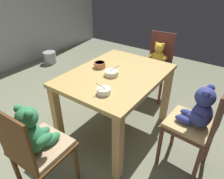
# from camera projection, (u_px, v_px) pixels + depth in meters

# --- Properties ---
(ground_plane) EXTENTS (5.20, 5.20, 0.04)m
(ground_plane) POSITION_uv_depth(u_px,v_px,m) (115.00, 130.00, 2.39)
(ground_plane) COLOR #6B6E57
(dining_table) EXTENTS (1.11, 0.84, 0.73)m
(dining_table) POSITION_uv_depth(u_px,v_px,m) (116.00, 84.00, 2.06)
(dining_table) COLOR #A88A4C
(dining_table) RESTS_ON ground_plane
(teddy_chair_near_front) EXTENTS (0.40, 0.42, 0.91)m
(teddy_chair_near_front) POSITION_uv_depth(u_px,v_px,m) (198.00, 118.00, 1.65)
(teddy_chair_near_front) COLOR #512F24
(teddy_chair_near_front) RESTS_ON ground_plane
(teddy_chair_near_left) EXTENTS (0.39, 0.41, 0.90)m
(teddy_chair_near_left) POSITION_uv_depth(u_px,v_px,m) (35.00, 141.00, 1.43)
(teddy_chair_near_left) COLOR #4D2F15
(teddy_chair_near_left) RESTS_ON ground_plane
(teddy_chair_near_right) EXTENTS (0.41, 0.40, 0.89)m
(teddy_chair_near_right) POSITION_uv_depth(u_px,v_px,m) (158.00, 60.00, 2.77)
(teddy_chair_near_right) COLOR #5B2A25
(teddy_chair_near_right) RESTS_ON ground_plane
(porridge_bowl_cream_center) EXTENTS (0.14, 0.14, 0.11)m
(porridge_bowl_cream_center) POSITION_uv_depth(u_px,v_px,m) (112.00, 73.00, 1.96)
(porridge_bowl_cream_center) COLOR beige
(porridge_bowl_cream_center) RESTS_ON dining_table
(porridge_bowl_white_near_left) EXTENTS (0.12, 0.12, 0.11)m
(porridge_bowl_white_near_left) POSITION_uv_depth(u_px,v_px,m) (104.00, 91.00, 1.67)
(porridge_bowl_white_near_left) COLOR white
(porridge_bowl_white_near_left) RESTS_ON dining_table
(porridge_bowl_terracotta_far_center) EXTENTS (0.12, 0.12, 0.06)m
(porridge_bowl_terracotta_far_center) POSITION_uv_depth(u_px,v_px,m) (100.00, 65.00, 2.11)
(porridge_bowl_terracotta_far_center) COLOR #B56E47
(porridge_bowl_terracotta_far_center) RESTS_ON dining_table
(metal_pail) EXTENTS (0.24, 0.24, 0.22)m
(metal_pail) POSITION_uv_depth(u_px,v_px,m) (50.00, 57.00, 3.98)
(metal_pail) COLOR #93969B
(metal_pail) RESTS_ON ground_plane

